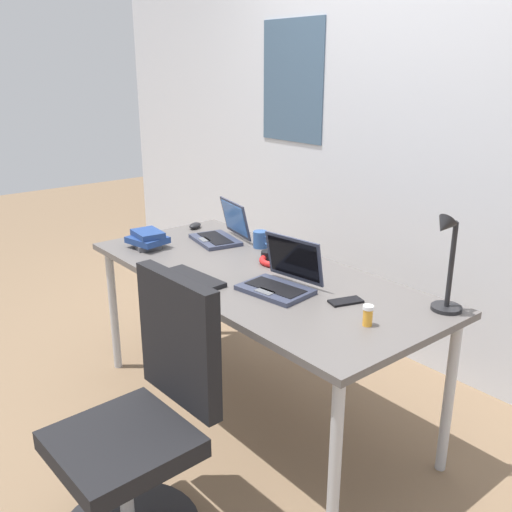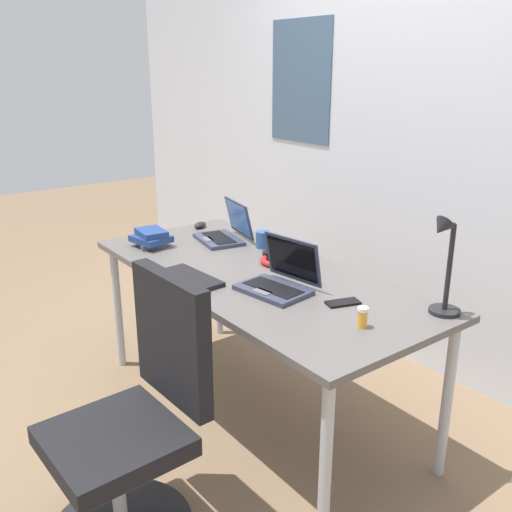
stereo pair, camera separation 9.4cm
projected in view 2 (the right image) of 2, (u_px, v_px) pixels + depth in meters
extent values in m
plane|color=#7A6047|center=(256.00, 410.00, 2.86)|extent=(12.00, 12.00, 0.00)
cube|color=silver|center=(418.00, 133.00, 3.08)|extent=(6.00, 0.12, 2.60)
cube|color=#3F5972|center=(300.00, 81.00, 3.64)|extent=(0.56, 0.01, 0.76)
cube|color=#595451|center=(256.00, 275.00, 2.63)|extent=(1.80, 0.80, 0.03)
cylinder|color=#B2B5BA|center=(118.00, 308.00, 3.19)|extent=(0.04, 0.04, 0.71)
cylinder|color=#B2B5BA|center=(325.00, 469.00, 1.92)|extent=(0.04, 0.04, 0.71)
cylinder|color=#B2B5BA|center=(219.00, 282.00, 3.58)|extent=(0.04, 0.04, 0.71)
cylinder|color=#B2B5BA|center=(447.00, 401.00, 2.31)|extent=(0.04, 0.04, 0.71)
cylinder|color=black|center=(444.00, 311.00, 2.20)|extent=(0.12, 0.12, 0.02)
cylinder|color=black|center=(449.00, 268.00, 2.14)|extent=(0.02, 0.02, 0.34)
cylinder|color=black|center=(448.00, 226.00, 2.06)|extent=(0.01, 0.08, 0.01)
cone|color=black|center=(441.00, 228.00, 2.04)|extent=(0.07, 0.09, 0.09)
cube|color=#33384C|center=(219.00, 239.00, 3.09)|extent=(0.32, 0.25, 0.02)
cube|color=black|center=(219.00, 237.00, 3.08)|extent=(0.27, 0.16, 0.00)
cube|color=#595B60|center=(208.00, 239.00, 3.06)|extent=(0.09, 0.06, 0.00)
cube|color=#33384C|center=(239.00, 218.00, 3.10)|extent=(0.29, 0.11, 0.19)
cube|color=#3F72BF|center=(238.00, 218.00, 3.10)|extent=(0.26, 0.09, 0.16)
cube|color=#33384C|center=(273.00, 290.00, 2.40)|extent=(0.32, 0.24, 0.02)
cube|color=black|center=(273.00, 287.00, 2.39)|extent=(0.27, 0.15, 0.00)
cube|color=#595B60|center=(262.00, 292.00, 2.35)|extent=(0.09, 0.06, 0.00)
cube|color=#33384C|center=(293.00, 259.00, 2.44)|extent=(0.30, 0.09, 0.20)
cube|color=black|center=(292.00, 259.00, 2.44)|extent=(0.27, 0.07, 0.17)
cube|color=black|center=(192.00, 277.00, 2.54)|extent=(0.34, 0.14, 0.02)
ellipsoid|color=black|center=(200.00, 225.00, 3.34)|extent=(0.09, 0.11, 0.03)
cube|color=black|center=(343.00, 303.00, 2.28)|extent=(0.10, 0.15, 0.01)
torus|color=red|center=(279.00, 260.00, 2.75)|extent=(0.18, 0.18, 0.03)
cylinder|color=black|center=(269.00, 255.00, 2.80)|extent=(0.06, 0.06, 0.04)
cylinder|color=black|center=(289.00, 263.00, 2.69)|extent=(0.06, 0.06, 0.04)
cylinder|color=gold|center=(362.00, 319.00, 2.07)|extent=(0.04, 0.04, 0.06)
cylinder|color=white|center=(363.00, 309.00, 2.06)|extent=(0.04, 0.04, 0.01)
cube|color=#4C4C51|center=(150.00, 244.00, 3.00)|extent=(0.18, 0.15, 0.03)
cube|color=navy|center=(151.00, 239.00, 2.99)|extent=(0.21, 0.19, 0.03)
cube|color=navy|center=(151.00, 233.00, 2.99)|extent=(0.19, 0.14, 0.03)
cylinder|color=#2D518C|center=(263.00, 239.00, 2.97)|extent=(0.08, 0.08, 0.09)
torus|color=#2D518C|center=(269.00, 241.00, 2.93)|extent=(0.05, 0.01, 0.05)
cylinder|color=#A5A8AD|center=(118.00, 489.00, 2.03)|extent=(0.05, 0.05, 0.34)
cube|color=black|center=(114.00, 441.00, 1.97)|extent=(0.46, 0.46, 0.07)
cube|color=black|center=(172.00, 338.00, 2.02)|extent=(0.42, 0.08, 0.48)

